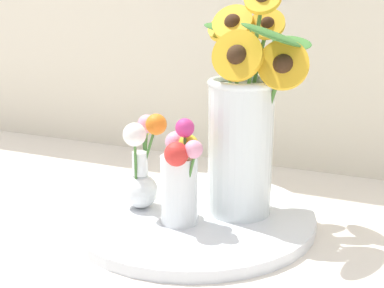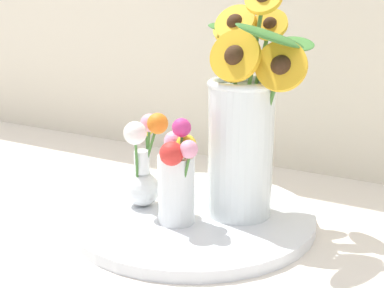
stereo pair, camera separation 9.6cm
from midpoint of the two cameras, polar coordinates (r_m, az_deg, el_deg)
ground_plane at (r=0.94m, az=2.92°, el=-10.03°), size 6.00×6.00×0.00m
serving_tray at (r=1.00m, az=2.75°, el=-7.78°), size 0.45×0.45×0.02m
mason_jar_sunflowers at (r=0.95m, az=8.34°, el=1.57°), size 0.23×0.24×0.41m
vase_small_center at (r=0.92m, az=1.38°, el=-3.43°), size 0.09×0.09×0.19m
vase_bulb_right at (r=1.00m, az=-2.42°, el=-2.12°), size 0.08×0.09×0.18m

